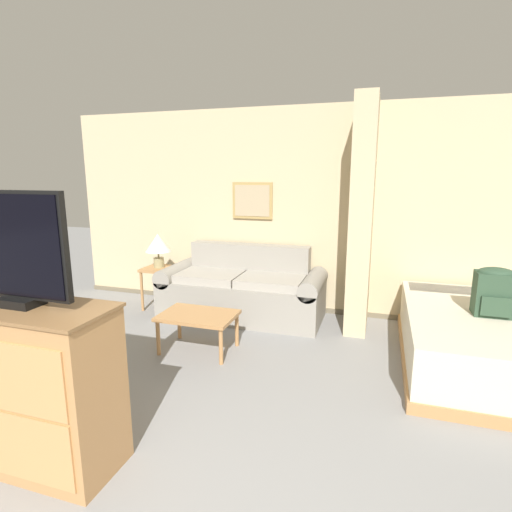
% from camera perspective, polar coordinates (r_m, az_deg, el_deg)
% --- Properties ---
extents(wall_back, '(7.07, 0.16, 2.60)m').
position_cam_1_polar(wall_back, '(5.13, 9.59, 6.10)').
color(wall_back, '#CCB78E').
rests_on(wall_back, ground_plane).
extents(wall_partition_pillar, '(0.24, 0.72, 2.60)m').
position_cam_1_polar(wall_partition_pillar, '(4.67, 14.87, 5.39)').
color(wall_partition_pillar, '#CCB78E').
rests_on(wall_partition_pillar, ground_plane).
extents(couch, '(2.03, 0.84, 0.88)m').
position_cam_1_polar(couch, '(5.07, -1.93, -4.95)').
color(couch, gray).
rests_on(couch, ground_plane).
extents(coffee_table, '(0.75, 0.52, 0.39)m').
position_cam_1_polar(coffee_table, '(4.13, -8.28, -8.77)').
color(coffee_table, '#B27F4C').
rests_on(coffee_table, ground_plane).
extents(side_table, '(0.40, 0.40, 0.56)m').
position_cam_1_polar(side_table, '(5.46, -13.61, -2.70)').
color(side_table, '#B27F4C').
rests_on(side_table, ground_plane).
extents(table_lamp, '(0.33, 0.33, 0.45)m').
position_cam_1_polar(table_lamp, '(5.38, -13.83, 1.62)').
color(table_lamp, tan).
rests_on(table_lamp, side_table).
extents(tv_dresser, '(1.10, 0.47, 1.03)m').
position_cam_1_polar(tv_dresser, '(2.90, -29.49, -15.84)').
color(tv_dresser, '#B27F4C').
rests_on(tv_dresser, ground_plane).
extents(tv, '(0.74, 0.16, 0.67)m').
position_cam_1_polar(tv, '(2.65, -31.31, 0.74)').
color(tv, black).
rests_on(tv, tv_dresser).
extents(bed, '(1.41, 2.02, 0.53)m').
position_cam_1_polar(bed, '(4.34, 29.70, -10.32)').
color(bed, '#B27F4C').
rests_on(bed, ground_plane).
extents(backpack, '(0.32, 0.25, 0.44)m').
position_cam_1_polar(backpack, '(4.16, 30.86, -4.30)').
color(backpack, '#2D4733').
rests_on(backpack, bed).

